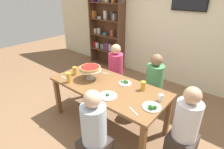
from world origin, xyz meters
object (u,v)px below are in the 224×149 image
Objects in this scene: bookshelf at (107,27)px; salad_plate_near_diner at (125,83)px; diner_near_right at (95,138)px; cutlery_fork_near at (64,78)px; diner_head_east at (184,133)px; water_glass_clear_near at (161,98)px; television at (190,0)px; salad_plate_spare at (152,107)px; beer_glass_amber_spare at (75,71)px; salad_plate_far_diner at (108,96)px; diner_far_right at (153,89)px; dining_table at (108,90)px; diner_far_left at (116,75)px; cutlery_fork_far at (133,111)px; deep_dish_pizza_stand at (90,69)px; beer_glass_amber_tall at (143,86)px; beer_glass_amber_short at (69,78)px; cutlery_knife_near at (104,73)px.

salad_plate_near_diner is (1.95, -1.80, -0.37)m from bookshelf.
cutlery_fork_near is at bearing 68.34° from diner_near_right.
diner_head_east is 11.05× the size of water_glass_clear_near.
salad_plate_spare is at bearing -78.04° from television.
salad_plate_far_diner is at bearing -10.02° from beer_glass_amber_spare.
beer_glass_amber_spare is at bearing -53.68° from diner_far_right.
bookshelf is 2.68m from salad_plate_near_diner.
diner_near_right is 1.01m from water_glass_clear_near.
dining_table is 0.72m from beer_glass_amber_spare.
salad_plate_near_diner is at bearing 18.60° from beer_glass_amber_spare.
cutlery_fork_far is (1.14, -1.06, 0.25)m from diner_far_left.
bookshelf is at bearing 117.15° from beer_glass_amber_spare.
television reaches higher than salad_plate_spare.
bookshelf is at bearing 140.85° from salad_plate_spare.
cutlery_fork_near is (-1.18, 0.47, 0.25)m from diner_near_right.
salad_plate_near_diner is 0.79× the size of salad_plate_far_diner.
deep_dish_pizza_stand is 2.64× the size of beer_glass_amber_tall.
salad_plate_far_diner is (0.59, -0.23, -0.17)m from deep_dish_pizza_stand.
diner_head_east is at bearing -15.18° from water_glass_clear_near.
salad_plate_near_diner is at bearing -95.39° from television.
bookshelf reaches higher than diner_head_east.
beer_glass_amber_short is at bearing -110.36° from television.
cutlery_fork_far is (1.38, -0.22, -0.07)m from beer_glass_amber_spare.
cutlery_fork_far is at bearing 29.03° from diner_head_east.
diner_head_east is (1.24, 0.01, -0.16)m from dining_table.
diner_far_right is 4.43× the size of salad_plate_far_diner.
diner_near_right is 0.57m from cutlery_fork_far.
bookshelf is 2.27m from cutlery_knife_near.
salad_plate_near_diner is at bearing 49.02° from diner_far_left.
dining_table is at bearing 0.48° from diner_head_east.
diner_far_left is (1.32, -1.25, -0.64)m from bookshelf.
cutlery_fork_far is at bearing -43.31° from bookshelf.
diner_far_left is at bearing 153.51° from water_glass_clear_near.
bookshelf reaches higher than beer_glass_amber_short.
salad_plate_near_diner is 0.93m from beer_glass_amber_spare.
beer_glass_amber_tall reaches higher than water_glass_clear_near.
television is 3.95× the size of cutlery_fork_near.
television is at bearing 70.91° from deep_dish_pizza_stand.
cutlery_fork_far reaches higher than dining_table.
diner_near_right is 1.76m from diner_far_left.
bookshelf is 12.29× the size of cutlery_fork_far.
beer_glass_amber_tall is at bearing -3.78° from diner_near_right.
diner_near_right is 1.00× the size of diner_far_left.
cutlery_fork_far is (0.25, 0.45, 0.25)m from diner_near_right.
diner_far_right is (0.43, 0.75, -0.16)m from dining_table.
diner_far_right is at bearing 123.16° from water_glass_clear_near.
salad_plate_near_diner is at bearing 156.66° from cutlery_fork_far.
beer_glass_amber_short is at bearing -156.24° from cutlery_fork_far.
diner_far_right is 0.81m from water_glass_clear_near.
diner_far_right is (0.07, -1.36, -1.41)m from television.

